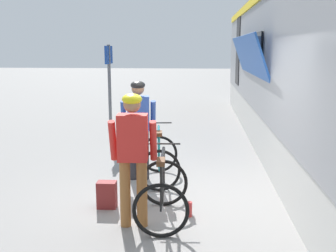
{
  "coord_description": "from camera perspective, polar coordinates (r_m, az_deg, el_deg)",
  "views": [
    {
      "loc": [
        0.12,
        -5.75,
        2.32
      ],
      "look_at": [
        -0.4,
        0.63,
        1.05
      ],
      "focal_mm": 42.18,
      "sensor_mm": 36.0,
      "label": 1
    }
  ],
  "objects": [
    {
      "name": "ground_plane",
      "position": [
        6.2,
        3.27,
        -10.76
      ],
      "size": [
        80.0,
        80.0,
        0.0
      ],
      "primitive_type": "plane",
      "color": "gray"
    },
    {
      "name": "cyclist_near_in_blue",
      "position": [
        6.93,
        -4.3,
        0.67
      ],
      "size": [
        0.64,
        0.37,
        1.76
      ],
      "color": "#232328",
      "rests_on": "ground"
    },
    {
      "name": "cyclist_far_in_red",
      "position": [
        5.06,
        -5.1,
        -3.29
      ],
      "size": [
        0.62,
        0.33,
        1.76
      ],
      "color": "#935B2D",
      "rests_on": "ground"
    },
    {
      "name": "bicycle_near_teal",
      "position": [
        6.93,
        -1.32,
        -4.84
      ],
      "size": [
        0.83,
        1.14,
        0.99
      ],
      "color": "black",
      "rests_on": "ground"
    },
    {
      "name": "bicycle_far_black",
      "position": [
        5.4,
        -0.81,
        -9.58
      ],
      "size": [
        0.77,
        1.11,
        0.99
      ],
      "color": "black",
      "rests_on": "ground"
    },
    {
      "name": "backpack_on_platform",
      "position": [
        5.95,
        -8.82,
        -9.79
      ],
      "size": [
        0.28,
        0.19,
        0.4
      ],
      "primitive_type": "cube",
      "rotation": [
        0.0,
        0.0,
        0.02
      ],
      "color": "maroon",
      "rests_on": "ground"
    },
    {
      "name": "water_bottle_near_the_bikes",
      "position": [
        5.63,
        3.1,
        -11.93
      ],
      "size": [
        0.07,
        0.07,
        0.21
      ],
      "primitive_type": "cylinder",
      "color": "red",
      "rests_on": "ground"
    },
    {
      "name": "water_bottle_by_the_backpack",
      "position": [
        6.09,
        -7.97,
        -10.23
      ],
      "size": [
        0.07,
        0.07,
        0.2
      ],
      "primitive_type": "cylinder",
      "color": "red",
      "rests_on": "ground"
    },
    {
      "name": "platform_sign_post",
      "position": [
        10.08,
        -8.49,
        7.14
      ],
      "size": [
        0.08,
        0.7,
        2.4
      ],
      "color": "#595B60",
      "rests_on": "ground"
    }
  ]
}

